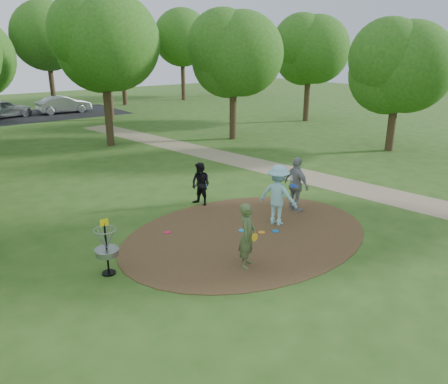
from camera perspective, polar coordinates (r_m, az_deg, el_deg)
ground at (r=13.90m, az=3.03°, el=-5.56°), size 100.00×100.00×0.00m
dirt_clearing at (r=13.90m, az=3.03°, el=-5.52°), size 8.40×8.40×0.02m
footpath at (r=19.64m, az=13.76°, el=1.24°), size 7.55×39.89×0.01m
parking_lot at (r=41.31m, az=-23.01°, el=9.23°), size 14.00×8.00×0.01m
player_observer_with_disc at (r=11.64m, az=3.07°, el=-5.69°), size 0.79×0.73×1.80m
player_throwing_with_disc at (r=14.43m, az=7.07°, el=-0.40°), size 1.46×1.50×2.04m
player_walking_with_disc at (r=16.16m, az=-3.06°, el=1.02°), size 0.80×0.92×1.62m
player_waiting_with_disc at (r=15.66m, az=9.42°, el=0.94°), size 0.58×1.21×2.00m
disc_ground_cyan at (r=14.12m, az=2.35°, el=-5.03°), size 0.22×0.22×0.02m
disc_ground_blue at (r=14.15m, az=6.74°, el=-5.09°), size 0.22×0.22×0.02m
disc_ground_red at (r=14.08m, az=-7.42°, el=-5.25°), size 0.22×0.22×0.02m
car_left at (r=40.73m, az=-26.93°, el=9.65°), size 4.71×2.80×1.50m
car_right at (r=41.74m, az=-20.20°, el=10.67°), size 4.57×1.70×1.49m
disc_ground_orange at (r=14.01m, az=4.94°, el=-5.27°), size 0.22×0.22×0.02m
disc_golf_basket at (r=11.64m, az=-15.14°, el=-6.47°), size 0.63×0.63×1.54m
tree_ring at (r=21.10m, az=-10.21°, el=16.98°), size 36.95×45.01×8.83m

